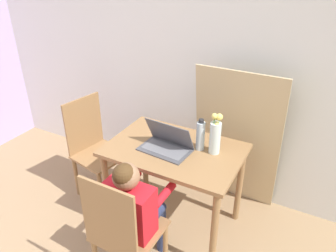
{
  "coord_description": "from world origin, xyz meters",
  "views": [
    {
      "loc": [
        1.08,
        -0.27,
        2.03
      ],
      "look_at": [
        0.1,
        1.56,
        0.91
      ],
      "focal_mm": 35.0,
      "sensor_mm": 36.0,
      "label": 1
    }
  ],
  "objects_px": {
    "chair_occupied": "(123,232)",
    "laptop": "(167,143)",
    "person_seated": "(133,205)",
    "flower_vase": "(215,135)",
    "water_bottle": "(200,135)",
    "chair_spare": "(95,148)"
  },
  "relations": [
    {
      "from": "chair_occupied",
      "to": "laptop",
      "type": "distance_m",
      "value": 0.7
    },
    {
      "from": "person_seated",
      "to": "flower_vase",
      "type": "bearing_deg",
      "value": -115.78
    },
    {
      "from": "water_bottle",
      "to": "person_seated",
      "type": "bearing_deg",
      "value": -107.84
    },
    {
      "from": "chair_occupied",
      "to": "chair_spare",
      "type": "xyz_separation_m",
      "value": [
        -0.8,
        0.7,
        0.0
      ]
    },
    {
      "from": "water_bottle",
      "to": "laptop",
      "type": "bearing_deg",
      "value": -152.23
    },
    {
      "from": "chair_occupied",
      "to": "chair_spare",
      "type": "distance_m",
      "value": 1.06
    },
    {
      "from": "chair_occupied",
      "to": "flower_vase",
      "type": "bearing_deg",
      "value": -111.8
    },
    {
      "from": "laptop",
      "to": "flower_vase",
      "type": "bearing_deg",
      "value": 25.01
    },
    {
      "from": "flower_vase",
      "to": "water_bottle",
      "type": "distance_m",
      "value": 0.11
    },
    {
      "from": "water_bottle",
      "to": "chair_spare",
      "type": "bearing_deg",
      "value": -177.9
    },
    {
      "from": "person_seated",
      "to": "laptop",
      "type": "xyz_separation_m",
      "value": [
        -0.02,
        0.49,
        0.19
      ]
    },
    {
      "from": "chair_spare",
      "to": "flower_vase",
      "type": "height_order",
      "value": "flower_vase"
    },
    {
      "from": "chair_spare",
      "to": "laptop",
      "type": "xyz_separation_m",
      "value": [
        0.78,
        -0.08,
        0.32
      ]
    },
    {
      "from": "chair_occupied",
      "to": "laptop",
      "type": "height_order",
      "value": "laptop"
    },
    {
      "from": "flower_vase",
      "to": "water_bottle",
      "type": "height_order",
      "value": "flower_vase"
    },
    {
      "from": "laptop",
      "to": "person_seated",
      "type": "bearing_deg",
      "value": -82.92
    },
    {
      "from": "chair_spare",
      "to": "water_bottle",
      "type": "bearing_deg",
      "value": -76.67
    },
    {
      "from": "chair_occupied",
      "to": "flower_vase",
      "type": "xyz_separation_m",
      "value": [
        0.31,
        0.74,
        0.41
      ]
    },
    {
      "from": "chair_occupied",
      "to": "person_seated",
      "type": "height_order",
      "value": "person_seated"
    },
    {
      "from": "chair_spare",
      "to": "laptop",
      "type": "height_order",
      "value": "laptop"
    },
    {
      "from": "chair_occupied",
      "to": "chair_spare",
      "type": "height_order",
      "value": "same"
    },
    {
      "from": "water_bottle",
      "to": "flower_vase",
      "type": "bearing_deg",
      "value": 3.59
    }
  ]
}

